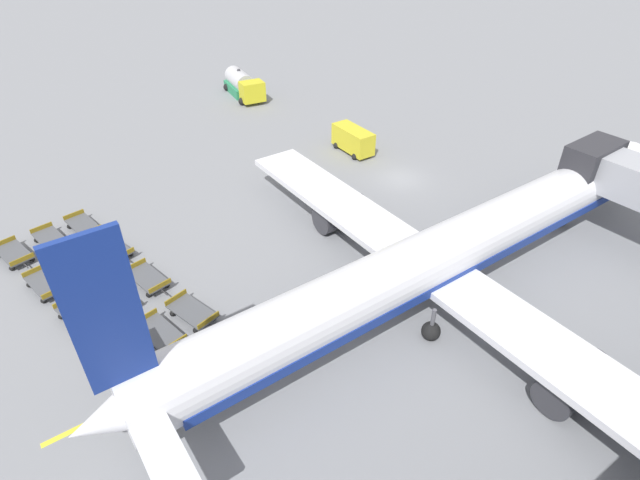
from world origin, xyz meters
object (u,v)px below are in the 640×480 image
(baggage_dolly_row_mid_b_col_c, at_px, (148,278))
(baggage_dolly_row_mid_b_col_d, at_px, (192,312))
(baggage_dolly_row_near_col_b, at_px, (46,284))
(baggage_dolly_row_mid_a_col_b, at_px, (80,266))
(baggage_dolly_row_mid_a_col_c, at_px, (115,298))
(baggage_dolly_row_mid_a_col_a, at_px, (51,239))
(baggage_dolly_row_near_col_c, at_px, (80,315))
(baggage_dolly_row_mid_a_col_d, at_px, (160,333))
(fuel_tanker_primary, at_px, (243,85))
(baggage_dolly_row_near_col_a, at_px, (14,254))
(baggage_dolly_row_mid_b_col_a, at_px, (83,225))
(airplane, at_px, (444,255))
(service_van, at_px, (353,139))
(baggage_dolly_row_near_col_d, at_px, (122,357))
(baggage_dolly_row_mid_b_col_b, at_px, (113,249))

(baggage_dolly_row_mid_b_col_c, distance_m, baggage_dolly_row_mid_b_col_d, 4.70)
(baggage_dolly_row_near_col_b, relative_size, baggage_dolly_row_mid_a_col_b, 1.00)
(baggage_dolly_row_mid_a_col_c, relative_size, baggage_dolly_row_mid_b_col_c, 1.00)
(baggage_dolly_row_near_col_b, xyz_separation_m, baggage_dolly_row_mid_a_col_b, (-0.73, 2.25, 0.00))
(baggage_dolly_row_mid_a_col_a, height_order, baggage_dolly_row_mid_a_col_c, same)
(baggage_dolly_row_near_col_c, distance_m, baggage_dolly_row_mid_a_col_d, 5.37)
(fuel_tanker_primary, relative_size, baggage_dolly_row_near_col_a, 2.08)
(baggage_dolly_row_mid_b_col_c, bearing_deg, baggage_dolly_row_mid_a_col_a, -152.12)
(baggage_dolly_row_mid_a_col_b, distance_m, baggage_dolly_row_mid_b_col_c, 5.11)
(baggage_dolly_row_near_col_c, xyz_separation_m, baggage_dolly_row_mid_a_col_a, (-9.31, 0.09, 0.00))
(baggage_dolly_row_near_col_b, height_order, baggage_dolly_row_mid_b_col_a, same)
(baggage_dolly_row_mid_a_col_d, height_order, baggage_dolly_row_mid_b_col_d, same)
(fuel_tanker_primary, height_order, baggage_dolly_row_mid_b_col_d, fuel_tanker_primary)
(baggage_dolly_row_mid_a_col_d, relative_size, baggage_dolly_row_mid_b_col_a, 1.00)
(baggage_dolly_row_mid_b_col_c, bearing_deg, baggage_dolly_row_near_col_c, -76.63)
(airplane, bearing_deg, baggage_dolly_row_near_col_b, -124.29)
(fuel_tanker_primary, height_order, service_van, fuel_tanker_primary)
(baggage_dolly_row_near_col_a, xyz_separation_m, baggage_dolly_row_near_col_d, (13.53, 3.49, 0.00))
(baggage_dolly_row_near_col_b, relative_size, baggage_dolly_row_mid_b_col_c, 1.00)
(service_van, xyz_separation_m, baggage_dolly_row_near_col_c, (9.48, -27.45, -0.79))
(airplane, bearing_deg, baggage_dolly_row_near_col_c, -116.91)
(service_van, relative_size, baggage_dolly_row_mid_b_col_a, 1.17)
(baggage_dolly_row_near_col_a, xyz_separation_m, baggage_dolly_row_mid_a_col_d, (12.99, 5.79, 0.00))
(fuel_tanker_primary, distance_m, baggage_dolly_row_mid_a_col_b, 35.18)
(baggage_dolly_row_near_col_c, xyz_separation_m, baggage_dolly_row_mid_b_col_c, (-1.06, 4.46, 0.00))
(service_van, distance_m, baggage_dolly_row_mid_a_col_b, 26.74)
(baggage_dolly_row_mid_b_col_c, bearing_deg, baggage_dolly_row_mid_a_col_b, -139.12)
(baggage_dolly_row_mid_a_col_c, bearing_deg, baggage_dolly_row_mid_a_col_a, -166.89)
(fuel_tanker_primary, bearing_deg, baggage_dolly_row_mid_a_col_d, -33.55)
(airplane, height_order, baggage_dolly_row_mid_a_col_a, airplane)
(service_van, distance_m, baggage_dolly_row_mid_a_col_c, 26.87)
(baggage_dolly_row_near_col_b, relative_size, baggage_dolly_row_near_col_c, 1.00)
(baggage_dolly_row_mid_a_col_c, height_order, baggage_dolly_row_mid_b_col_d, same)
(baggage_dolly_row_mid_a_col_a, bearing_deg, fuel_tanker_primary, 128.42)
(baggage_dolly_row_near_col_b, bearing_deg, baggage_dolly_row_mid_b_col_b, 107.33)
(baggage_dolly_row_mid_a_col_a, relative_size, baggage_dolly_row_mid_a_col_d, 1.00)
(baggage_dolly_row_mid_b_col_a, xyz_separation_m, baggage_dolly_row_mid_b_col_c, (8.79, 2.00, 0.00))
(baggage_dolly_row_mid_a_col_b, bearing_deg, baggage_dolly_row_mid_a_col_a, -166.92)
(airplane, xyz_separation_m, baggage_dolly_row_mid_a_col_d, (-5.84, -16.15, -2.42))
(fuel_tanker_primary, height_order, baggage_dolly_row_mid_a_col_b, fuel_tanker_primary)
(service_van, bearing_deg, baggage_dolly_row_mid_a_col_c, -70.18)
(baggage_dolly_row_mid_a_col_c, height_order, baggage_dolly_row_mid_b_col_c, same)
(baggage_dolly_row_mid_a_col_a, xyz_separation_m, baggage_dolly_row_mid_b_col_a, (-0.54, 2.37, 0.00))
(baggage_dolly_row_mid_a_col_a, xyz_separation_m, baggage_dolly_row_mid_b_col_c, (8.25, 4.37, 0.00))
(baggage_dolly_row_mid_a_col_b, xyz_separation_m, baggage_dolly_row_mid_a_col_d, (9.04, 2.34, 0.00))
(baggage_dolly_row_mid_b_col_a, height_order, baggage_dolly_row_mid_b_col_b, same)
(baggage_dolly_row_near_col_c, bearing_deg, fuel_tanker_primary, 138.96)
(airplane, relative_size, service_van, 9.62)
(baggage_dolly_row_near_col_a, height_order, baggage_dolly_row_mid_a_col_b, same)
(baggage_dolly_row_near_col_b, bearing_deg, baggage_dolly_row_mid_a_col_c, 40.92)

